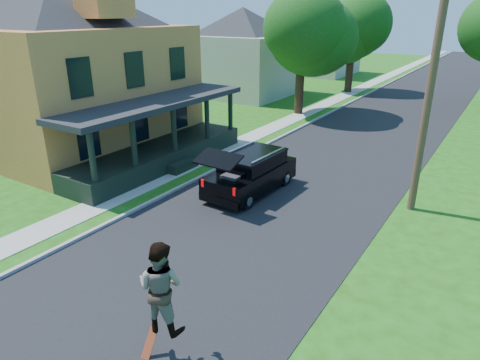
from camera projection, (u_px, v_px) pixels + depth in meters
The scene contains 14 objects.
ground at pixel (193, 265), 12.54m from camera, with size 140.00×140.00×0.00m, color #204D0F.
street at pixel (383, 123), 28.17m from camera, with size 8.00×120.00×0.02m, color black.
curb at pixel (325, 116), 30.20m from camera, with size 0.15×120.00×0.12m, color gray.
sidewalk at pixel (305, 113), 30.98m from camera, with size 1.30×120.00×0.03m, color gray.
front_walk at pixel (121, 155), 22.00m from camera, with size 6.50×1.20×0.03m, color gray.
main_house at pixel (66, 53), 21.84m from camera, with size 15.56×15.56×10.10m.
neighbor_house_mid at pixel (243, 45), 36.53m from camera, with size 12.78×12.78×8.30m.
neighbor_house_far at pixel (317, 36), 49.03m from camera, with size 12.78×12.78×8.30m.
black_suv at pixel (251, 173), 17.24m from camera, with size 1.99×4.79×2.20m.
skateboarder at pixel (161, 287), 8.76m from camera, with size 1.13×0.95×2.06m.
skateboard at pixel (150, 345), 9.15m from camera, with size 0.21×0.42×0.67m.
tree_left_mid at pixel (302, 23), 28.70m from camera, with size 6.13×5.95×9.39m.
tree_left_far at pixel (353, 25), 36.96m from camera, with size 6.09×5.96×8.93m.
utility_pole_near at pixel (430, 90), 14.43m from camera, with size 1.64×0.66×8.57m.
Camera 1 is at (6.96, -8.28, 6.94)m, focal length 32.00 mm.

